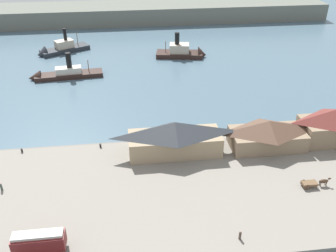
% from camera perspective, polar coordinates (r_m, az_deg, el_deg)
% --- Properties ---
extents(ground_plane, '(320.00, 320.00, 0.00)m').
position_cam_1_polar(ground_plane, '(93.70, 1.23, -1.31)').
color(ground_plane, '#476070').
extents(quay_promenade, '(110.00, 36.00, 1.20)m').
position_cam_1_polar(quay_promenade, '(75.75, 3.63, -9.64)').
color(quay_promenade, gray).
rests_on(quay_promenade, ground).
extents(seawall_edge, '(110.00, 0.80, 1.00)m').
position_cam_1_polar(seawall_edge, '(90.43, 1.56, -2.23)').
color(seawall_edge, '#666159').
rests_on(seawall_edge, ground).
extents(ferry_shed_customs_shed, '(20.91, 7.90, 7.87)m').
position_cam_1_polar(ferry_shed_customs_shed, '(82.81, 1.05, -1.74)').
color(ferry_shed_customs_shed, '#998466').
rests_on(ferry_shed_customs_shed, quay_promenade).
extents(ferry_shed_central_terminal, '(17.18, 8.55, 6.74)m').
position_cam_1_polar(ferry_shed_central_terminal, '(88.21, 14.99, -1.13)').
color(ferry_shed_central_terminal, '#847056').
rests_on(ferry_shed_central_terminal, quay_promenade).
extents(ferry_shed_east_terminal, '(15.46, 8.51, 8.31)m').
position_cam_1_polar(ferry_shed_east_terminal, '(95.45, 24.06, 0.20)').
color(ferry_shed_east_terminal, '#847056').
rests_on(ferry_shed_east_terminal, quay_promenade).
extents(street_tram, '(8.19, 2.87, 4.01)m').
position_cam_1_polar(street_tram, '(65.24, -19.12, -16.26)').
color(street_tram, maroon).
rests_on(street_tram, quay_promenade).
extents(horse_cart, '(5.84, 1.69, 1.87)m').
position_cam_1_polar(horse_cart, '(80.26, 21.44, -8.06)').
color(horse_cart, brown).
rests_on(horse_cart, quay_promenade).
extents(pedestrian_near_west_shed, '(0.44, 0.44, 1.79)m').
position_cam_1_polar(pedestrian_near_west_shed, '(80.84, -24.12, -8.51)').
color(pedestrian_near_west_shed, '#3D4C42').
rests_on(pedestrian_near_west_shed, quay_promenade).
extents(pedestrian_walking_east, '(0.43, 0.43, 1.76)m').
position_cam_1_polar(pedestrian_walking_east, '(66.01, 10.95, -16.06)').
color(pedestrian_walking_east, '#4C3D33').
rests_on(pedestrian_walking_east, quay_promenade).
extents(mooring_post_center_east, '(0.44, 0.44, 0.90)m').
position_cam_1_polar(mooring_post_center_east, '(91.07, -21.43, -3.49)').
color(mooring_post_center_east, black).
rests_on(mooring_post_center_east, quay_promenade).
extents(mooring_post_west, '(0.44, 0.44, 0.90)m').
position_cam_1_polar(mooring_post_west, '(87.88, -10.29, -2.94)').
color(mooring_post_west, black).
rests_on(mooring_post_west, quay_promenade).
extents(ferry_moored_east, '(19.69, 9.63, 11.45)m').
position_cam_1_polar(ferry_moored_east, '(144.43, 2.63, 11.16)').
color(ferry_moored_east, black).
rests_on(ferry_moored_east, ground).
extents(ferry_approaching_east, '(20.64, 14.83, 11.04)m').
position_cam_1_polar(ferry_approaching_east, '(154.35, -16.35, 11.17)').
color(ferry_approaching_east, '#23282D').
rests_on(ferry_approaching_east, ground).
extents(ferry_approaching_west, '(24.42, 7.31, 10.08)m').
position_cam_1_polar(ferry_approaching_west, '(130.32, -16.17, 7.60)').
color(ferry_approaching_west, black).
rests_on(ferry_approaching_west, ground).
extents(far_headland, '(180.00, 24.00, 8.00)m').
position_cam_1_polar(far_headland, '(194.52, -3.56, 16.93)').
color(far_headland, '#60665B').
rests_on(far_headland, ground).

